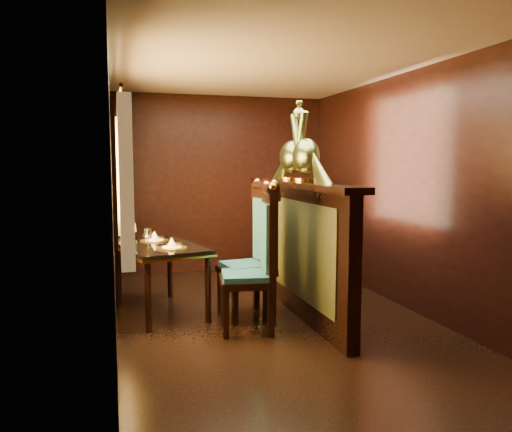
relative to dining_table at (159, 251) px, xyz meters
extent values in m
plane|color=black|center=(1.06, -0.64, -0.65)|extent=(5.00, 5.00, 0.00)
cube|color=black|center=(1.06, 1.86, 0.60)|extent=(3.00, 0.04, 2.50)
cube|color=black|center=(1.06, -3.14, 0.60)|extent=(3.00, 0.04, 2.50)
cube|color=black|center=(-0.44, -0.64, 0.60)|extent=(0.04, 5.00, 2.50)
cube|color=black|center=(2.56, -0.64, 0.60)|extent=(0.04, 5.00, 2.50)
cube|color=beige|center=(1.06, -0.64, 1.85)|extent=(3.00, 5.00, 0.04)
cube|color=#FFC672|center=(-0.44, -0.34, 0.80)|extent=(0.01, 1.70, 1.05)
cube|color=#F6B542|center=(-0.34, -1.31, 0.75)|extent=(0.10, 0.22, 1.30)
cube|color=#F6B542|center=(-0.34, 0.63, 0.75)|extent=(0.10, 0.22, 1.30)
cylinder|color=gold|center=(-0.36, -0.34, 1.45)|extent=(0.03, 2.20, 0.03)
cube|color=black|center=(1.38, -0.34, 0.00)|extent=(0.12, 2.60, 1.30)
cube|color=#323217|center=(1.32, -0.34, 0.05)|extent=(0.02, 2.20, 0.95)
cube|color=black|center=(1.38, -0.34, 0.68)|extent=(0.26, 2.70, 0.06)
cube|color=black|center=(0.01, 0.00, 0.05)|extent=(0.98, 1.33, 0.04)
cube|color=gold|center=(0.01, 0.00, 0.02)|extent=(1.00, 1.35, 0.02)
cylinder|color=black|center=(-0.16, -0.59, -0.32)|extent=(0.06, 0.06, 0.66)
cylinder|color=black|center=(0.42, -0.45, -0.32)|extent=(0.06, 0.06, 0.66)
cylinder|color=black|center=(-0.41, 0.45, -0.32)|extent=(0.06, 0.06, 0.66)
cylinder|color=black|center=(0.17, 0.59, -0.32)|extent=(0.06, 0.06, 0.66)
cylinder|color=gold|center=(0.10, -0.27, 0.08)|extent=(0.30, 0.30, 0.01)
cone|color=white|center=(0.10, -0.27, 0.13)|extent=(0.11, 0.11, 0.10)
cylinder|color=gold|center=(-0.02, 0.25, 0.08)|extent=(0.30, 0.30, 0.01)
cone|color=white|center=(-0.02, 0.25, 0.13)|extent=(0.11, 0.11, 0.10)
cylinder|color=silver|center=(-0.24, -0.08, 0.10)|extent=(0.03, 0.03, 0.06)
cylinder|color=silver|center=(-0.27, -0.04, 0.10)|extent=(0.03, 0.03, 0.06)
cube|color=black|center=(0.72, -0.78, -0.18)|extent=(0.56, 0.56, 0.06)
cube|color=#134D59|center=(0.72, -0.78, -0.13)|extent=(0.50, 0.50, 0.05)
cube|color=#134D59|center=(0.93, -0.82, 0.23)|extent=(0.10, 0.38, 0.62)
cube|color=black|center=(0.49, -0.95, -0.43)|extent=(0.05, 0.05, 0.43)
cube|color=black|center=(0.89, -1.02, -0.43)|extent=(0.05, 0.05, 0.43)
cube|color=black|center=(0.55, -0.55, -0.43)|extent=(0.05, 0.05, 0.43)
cube|color=black|center=(0.95, -0.62, -0.43)|extent=(0.05, 0.05, 0.43)
sphere|color=gold|center=(0.90, -1.02, 0.70)|extent=(0.07, 0.07, 0.07)
sphere|color=gold|center=(0.96, -0.62, 0.70)|extent=(0.07, 0.07, 0.07)
cube|color=black|center=(0.83, -0.36, -0.18)|extent=(0.55, 0.55, 0.06)
cube|color=#134D59|center=(0.83, -0.36, -0.12)|extent=(0.50, 0.50, 0.05)
cube|color=#134D59|center=(1.04, -0.34, 0.23)|extent=(0.09, 0.38, 0.63)
cube|color=black|center=(0.66, -0.59, -0.43)|extent=(0.05, 0.05, 0.44)
cube|color=black|center=(1.06, -0.54, -0.43)|extent=(0.05, 0.05, 0.44)
cube|color=black|center=(0.60, -0.19, -0.43)|extent=(0.05, 0.05, 0.44)
cube|color=black|center=(1.00, -0.14, -0.43)|extent=(0.05, 0.05, 0.44)
sphere|color=gold|center=(1.07, -0.54, 0.71)|extent=(0.07, 0.07, 0.07)
sphere|color=gold|center=(1.01, -0.14, 0.71)|extent=(0.07, 0.07, 0.07)
camera|label=1|loc=(-0.44, -5.14, 0.90)|focal=35.00mm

